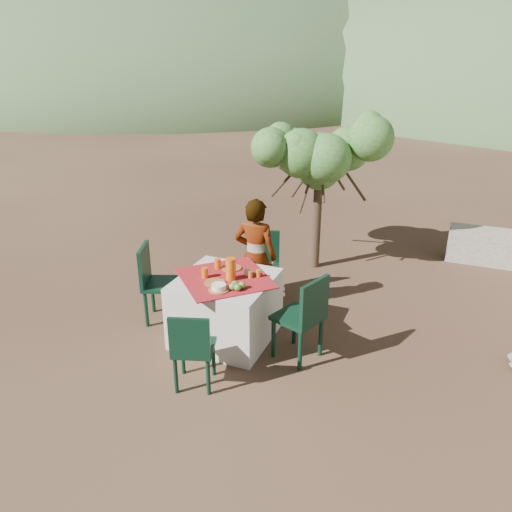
{
  "coord_description": "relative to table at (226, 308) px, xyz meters",
  "views": [
    {
      "loc": [
        2.3,
        -4.61,
        3.12
      ],
      "look_at": [
        0.28,
        0.3,
        0.9
      ],
      "focal_mm": 35.0,
      "sensor_mm": 36.0,
      "label": 1
    }
  ],
  "objects": [
    {
      "name": "ground",
      "position": [
        -0.07,
        0.1,
        -0.38
      ],
      "size": [
        160.0,
        160.0,
        0.0
      ],
      "primitive_type": "plane",
      "color": "#321F17",
      "rests_on": "ground"
    },
    {
      "name": "table",
      "position": [
        0.0,
        0.0,
        0.0
      ],
      "size": [
        1.3,
        1.3,
        0.76
      ],
      "color": "silver",
      "rests_on": "ground"
    },
    {
      "name": "chair_far",
      "position": [
        0.02,
        1.12,
        0.12
      ],
      "size": [
        0.54,
        0.54,
        0.91
      ],
      "rotation": [
        0.0,
        0.0,
        0.36
      ],
      "color": "black",
      "rests_on": "ground"
    },
    {
      "name": "chair_near",
      "position": [
        0.12,
        -0.98,
        0.09
      ],
      "size": [
        0.49,
        0.49,
        0.85
      ],
      "rotation": [
        0.0,
        0.0,
        3.45
      ],
      "color": "black",
      "rests_on": "ground"
    },
    {
      "name": "chair_left",
      "position": [
        -0.96,
        0.06,
        0.16
      ],
      "size": [
        0.58,
        0.58,
        0.97
      ],
      "rotation": [
        0.0,
        0.0,
        1.94
      ],
      "color": "black",
      "rests_on": "ground"
    },
    {
      "name": "chair_right",
      "position": [
        0.96,
        -0.09,
        0.16
      ],
      "size": [
        0.58,
        0.58,
        0.97
      ],
      "rotation": [
        0.0,
        0.0,
        4.36
      ],
      "color": "black",
      "rests_on": "ground"
    },
    {
      "name": "person",
      "position": [
        0.07,
        0.73,
        0.36
      ],
      "size": [
        0.56,
        0.38,
        1.48
      ],
      "primitive_type": "imported",
      "rotation": [
        0.0,
        0.0,
        3.19
      ],
      "color": "#8C6651",
      "rests_on": "ground"
    },
    {
      "name": "shrub_tree",
      "position": [
        0.44,
        2.42,
        1.23
      ],
      "size": [
        1.74,
        1.7,
        2.04
      ],
      "color": "#403220",
      "rests_on": "ground"
    },
    {
      "name": "hill_near_left",
      "position": [
        -18.07,
        30.1,
        -0.38
      ],
      "size": [
        40.0,
        40.0,
        16.0
      ],
      "primitive_type": "ellipsoid",
      "color": "#354F2C",
      "rests_on": "ground"
    },
    {
      "name": "hill_far_center",
      "position": [
        -4.07,
        52.1,
        -0.38
      ],
      "size": [
        60.0,
        60.0,
        24.0
      ],
      "primitive_type": "ellipsoid",
      "color": "slate",
      "rests_on": "ground"
    },
    {
      "name": "plate_far",
      "position": [
        -0.04,
        0.25,
        0.39
      ],
      "size": [
        0.24,
        0.24,
        0.01
      ],
      "primitive_type": "cylinder",
      "color": "#925D27",
      "rests_on": "table"
    },
    {
      "name": "plate_near",
      "position": [
        -0.04,
        -0.17,
        0.39
      ],
      "size": [
        0.23,
        0.23,
        0.01
      ],
      "primitive_type": "cylinder",
      "color": "#925D27",
      "rests_on": "table"
    },
    {
      "name": "glass_far",
      "position": [
        -0.18,
        0.19,
        0.44
      ],
      "size": [
        0.07,
        0.07,
        0.12
      ],
      "primitive_type": "cylinder",
      "color": "#DB5A0D",
      "rests_on": "table"
    },
    {
      "name": "glass_near",
      "position": [
        -0.2,
        -0.08,
        0.44
      ],
      "size": [
        0.07,
        0.07,
        0.12
      ],
      "primitive_type": "cylinder",
      "color": "#DB5A0D",
      "rests_on": "table"
    },
    {
      "name": "juice_pitcher",
      "position": [
        0.08,
        -0.01,
        0.51
      ],
      "size": [
        0.11,
        0.11,
        0.25
      ],
      "primitive_type": "cylinder",
      "color": "#DB5A0D",
      "rests_on": "table"
    },
    {
      "name": "bowl_plate",
      "position": [
        0.08,
        -0.31,
        0.39
      ],
      "size": [
        0.22,
        0.22,
        0.01
      ],
      "primitive_type": "cylinder",
      "color": "#925D27",
      "rests_on": "table"
    },
    {
      "name": "white_bowl",
      "position": [
        0.08,
        -0.31,
        0.42
      ],
      "size": [
        0.15,
        0.15,
        0.06
      ],
      "primitive_type": "cylinder",
      "color": "white",
      "rests_on": "bowl_plate"
    },
    {
      "name": "jar_left",
      "position": [
        0.26,
        0.11,
        0.42
      ],
      "size": [
        0.05,
        0.05,
        0.09
      ],
      "primitive_type": "cylinder",
      "color": "#C17522",
      "rests_on": "table"
    },
    {
      "name": "jar_right",
      "position": [
        0.34,
        0.16,
        0.42
      ],
      "size": [
        0.05,
        0.05,
        0.08
      ],
      "primitive_type": "cylinder",
      "color": "#C17522",
      "rests_on": "table"
    },
    {
      "name": "napkin_holder",
      "position": [
        0.21,
        0.15,
        0.42
      ],
      "size": [
        0.07,
        0.04,
        0.08
      ],
      "primitive_type": "cube",
      "rotation": [
        0.0,
        0.0,
        -0.06
      ],
      "color": "white",
      "rests_on": "table"
    },
    {
      "name": "fruit_cluster",
      "position": [
        0.24,
        -0.21,
        0.42
      ],
      "size": [
        0.16,
        0.14,
        0.08
      ],
      "color": "#5B8D33",
      "rests_on": "table"
    }
  ]
}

